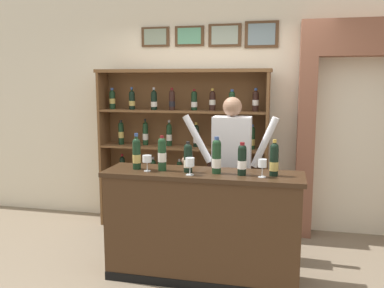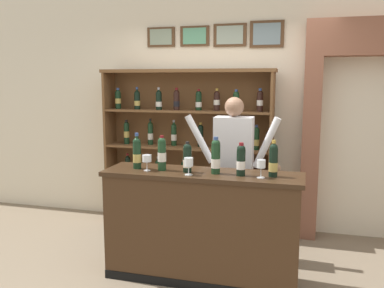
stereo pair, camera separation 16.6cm
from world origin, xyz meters
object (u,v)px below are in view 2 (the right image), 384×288
at_px(tasting_bottle_bianco, 137,153).
at_px(tasting_bottle_vin_santo, 216,156).
at_px(shopkeeper, 233,161).
at_px(wine_glass_spare, 261,165).
at_px(tasting_bottle_chianti, 162,153).
at_px(tasting_bottle_super_tuscan, 187,158).
at_px(tasting_bottle_rosso, 241,160).
at_px(tasting_bottle_riserva, 273,160).
at_px(tasting_counter, 202,226).
at_px(wine_glass_left, 189,163).
at_px(wine_glass_center, 147,159).
at_px(wine_shelf, 187,143).

bearing_deg(tasting_bottle_bianco, tasting_bottle_vin_santo, -0.92).
relative_size(shopkeeper, tasting_bottle_bianco, 4.97).
bearing_deg(wine_glass_spare, shopkeeper, 117.47).
bearing_deg(tasting_bottle_chianti, tasting_bottle_super_tuscan, -3.86).
bearing_deg(tasting_bottle_rosso, tasting_bottle_chianti, 178.19).
xyz_separation_m(tasting_bottle_rosso, tasting_bottle_riserva, (0.27, 0.03, 0.00)).
distance_m(tasting_counter, wine_glass_left, 0.63).
height_order(shopkeeper, wine_glass_left, shopkeeper).
distance_m(tasting_counter, tasting_bottle_super_tuscan, 0.65).
distance_m(tasting_bottle_riserva, wine_glass_center, 1.12).
distance_m(wine_glass_center, wine_glass_spare, 1.02).
relative_size(tasting_counter, tasting_bottle_rosso, 6.21).
bearing_deg(tasting_counter, tasting_bottle_chianti, -177.53).
xyz_separation_m(tasting_bottle_vin_santo, tasting_bottle_riserva, (0.49, 0.01, -0.01)).
relative_size(wine_shelf, shopkeeper, 1.27).
height_order(tasting_bottle_super_tuscan, wine_glass_left, tasting_bottle_super_tuscan).
relative_size(shopkeeper, tasting_bottle_rosso, 5.76).
bearing_deg(tasting_bottle_vin_santo, wine_shelf, 115.77).
relative_size(wine_shelf, tasting_bottle_bianco, 6.31).
bearing_deg(tasting_bottle_vin_santo, tasting_bottle_bianco, 179.08).
relative_size(tasting_bottle_super_tuscan, tasting_bottle_rosso, 0.96).
bearing_deg(tasting_counter, wine_glass_center, -171.60).
xyz_separation_m(tasting_bottle_chianti, tasting_bottle_riserva, (0.99, 0.01, -0.01)).
distance_m(tasting_bottle_super_tuscan, wine_glass_left, 0.11).
height_order(wine_shelf, tasting_bottle_vin_santo, wine_shelf).
bearing_deg(wine_glass_left, tasting_counter, 57.95).
xyz_separation_m(shopkeeper, tasting_bottle_riserva, (0.44, -0.60, 0.14)).
distance_m(wine_shelf, tasting_bottle_chianti, 1.33).
height_order(tasting_bottle_chianti, tasting_bottle_super_tuscan, tasting_bottle_chianti).
relative_size(wine_shelf, tasting_counter, 1.18).
relative_size(shopkeeper, wine_glass_center, 11.35).
distance_m(wine_shelf, tasting_bottle_vin_santo, 1.48).
bearing_deg(wine_glass_left, tasting_bottle_vin_santo, 28.67).
xyz_separation_m(tasting_bottle_bianco, wine_glass_spare, (1.15, -0.07, -0.04)).
xyz_separation_m(wine_shelf, tasting_bottle_bianco, (-0.11, -1.31, 0.10)).
height_order(tasting_bottle_bianco, tasting_bottle_chianti, tasting_bottle_bianco).
xyz_separation_m(wine_glass_left, wine_glass_center, (-0.41, 0.06, -0.00)).
relative_size(wine_shelf, wine_glass_left, 13.81).
height_order(wine_glass_left, wine_glass_spare, wine_glass_spare).
bearing_deg(tasting_bottle_chianti, shopkeeper, 47.97).
bearing_deg(tasting_bottle_riserva, wine_shelf, 130.89).
bearing_deg(tasting_bottle_vin_santo, tasting_bottle_riserva, 1.72).
bearing_deg(wine_glass_left, shopkeeper, 70.06).
height_order(shopkeeper, tasting_bottle_bianco, shopkeeper).
xyz_separation_m(tasting_bottle_rosso, wine_glass_left, (-0.44, -0.10, -0.03)).
height_order(shopkeeper, wine_glass_spare, shopkeeper).
distance_m(tasting_bottle_riserva, wine_glass_spare, 0.12).
distance_m(tasting_bottle_super_tuscan, tasting_bottle_riserva, 0.75).
bearing_deg(tasting_bottle_super_tuscan, tasting_bottle_bianco, 177.05).
bearing_deg(wine_shelf, wine_glass_center, -89.31).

